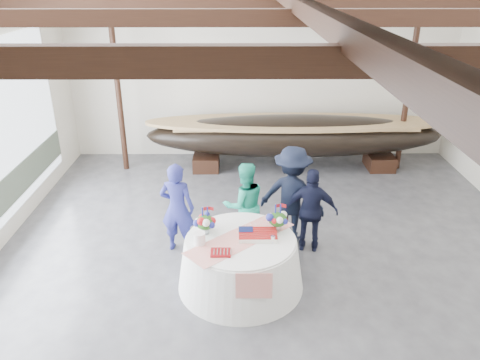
{
  "coord_description": "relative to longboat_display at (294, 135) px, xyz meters",
  "views": [
    {
      "loc": [
        -0.64,
        -6.16,
        4.73
      ],
      "look_at": [
        -0.59,
        1.51,
        1.24
      ],
      "focal_mm": 35.0,
      "sensor_mm": 36.0,
      "label": 1
    }
  ],
  "objects": [
    {
      "name": "floor",
      "position": [
        -0.8,
        -4.98,
        -0.89
      ],
      "size": [
        10.0,
        12.0,
        0.01
      ],
      "primitive_type": "cube",
      "color": "#3D3D42",
      "rests_on": "ground"
    },
    {
      "name": "wall_back",
      "position": [
        -0.8,
        1.02,
        1.36
      ],
      "size": [
        10.0,
        0.02,
        4.5
      ],
      "primitive_type": "cube",
      "color": "silver",
      "rests_on": "ground"
    },
    {
      "name": "pavilion_structure",
      "position": [
        -0.8,
        -4.14,
        3.11
      ],
      "size": [
        9.8,
        11.76,
        4.5
      ],
      "color": "black",
      "rests_on": "ground"
    },
    {
      "name": "longboat_display",
      "position": [
        0.0,
        0.0,
        0.0
      ],
      "size": [
        7.44,
        1.49,
        1.39
      ],
      "color": "black",
      "rests_on": "ground"
    },
    {
      "name": "banquet_table",
      "position": [
        -1.39,
        -4.88,
        -0.46
      ],
      "size": [
        2.03,
        2.03,
        0.87
      ],
      "color": "white",
      "rests_on": "ground"
    },
    {
      "name": "tabletop_items",
      "position": [
        -1.41,
        -4.74,
        0.13
      ],
      "size": [
        1.77,
        1.65,
        0.4
      ],
      "color": "red",
      "rests_on": "banquet_table"
    },
    {
      "name": "guest_woman_blue",
      "position": [
        -2.5,
        -3.81,
        -0.04
      ],
      "size": [
        0.68,
        0.5,
        1.69
      ],
      "primitive_type": "imported",
      "rotation": [
        0.0,
        0.0,
        2.98
      ],
      "color": "navy",
      "rests_on": "ground"
    },
    {
      "name": "guest_woman_teal",
      "position": [
        -1.31,
        -3.63,
        -0.08
      ],
      "size": [
        0.92,
        0.8,
        1.63
      ],
      "primitive_type": "imported",
      "rotation": [
        0.0,
        0.0,
        3.4
      ],
      "color": "#21AD8C",
      "rests_on": "ground"
    },
    {
      "name": "guest_man_left",
      "position": [
        -0.44,
        -3.49,
        0.05
      ],
      "size": [
        1.38,
        1.08,
        1.87
      ],
      "primitive_type": "imported",
      "rotation": [
        0.0,
        0.0,
        2.78
      ],
      "color": "black",
      "rests_on": "ground"
    },
    {
      "name": "guest_man_right",
      "position": [
        -0.12,
        -3.83,
        -0.1
      ],
      "size": [
        0.99,
        0.56,
        1.59
      ],
      "primitive_type": "imported",
      "rotation": [
        0.0,
        0.0,
        2.95
      ],
      "color": "black",
      "rests_on": "ground"
    }
  ]
}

